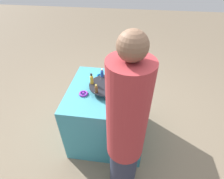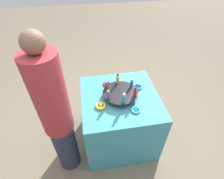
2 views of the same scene
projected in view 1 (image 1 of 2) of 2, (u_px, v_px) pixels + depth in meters
name	position (u px, v px, depth m)	size (l,w,h in m)	color
ground_plane	(108.00, 133.00, 2.24)	(12.00, 12.00, 0.00)	#756651
party_table	(108.00, 114.00, 2.01)	(0.80, 0.80, 0.72)	teal
display_stand	(107.00, 86.00, 1.76)	(0.36, 0.36, 0.06)	black
bottle_purple	(112.00, 90.00, 1.61)	(0.03, 0.03, 0.10)	#702D93
bottle_teal	(122.00, 82.00, 1.69)	(0.03, 0.03, 0.12)	teal
bottle_red	(116.00, 74.00, 1.81)	(0.03, 0.03, 0.11)	#B21E23
bottle_blue	(102.00, 73.00, 1.83)	(0.03, 0.03, 0.09)	#234CAD
bottle_gold	(92.00, 79.00, 1.73)	(0.03, 0.03, 0.11)	gold
bottle_brown	(96.00, 89.00, 1.63)	(0.03, 0.03, 0.09)	brown
ribbon_bow_teal	(129.00, 84.00, 1.84)	(0.09, 0.09, 0.03)	#2DB7CC
ribbon_bow_blue	(101.00, 76.00, 1.96)	(0.10, 0.10, 0.02)	blue
ribbon_bow_purple	(84.00, 94.00, 1.72)	(0.09, 0.09, 0.03)	purple
ribbon_bow_gold	(115.00, 104.00, 1.60)	(0.11, 0.11, 0.04)	gold
person_figure	(125.00, 137.00, 1.24)	(0.27, 0.27, 1.57)	#282D42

